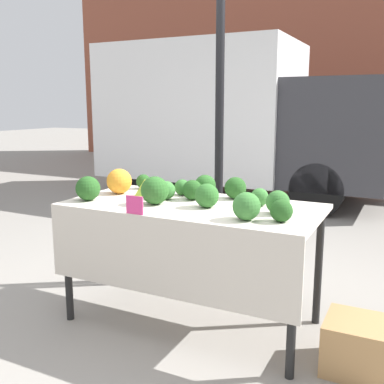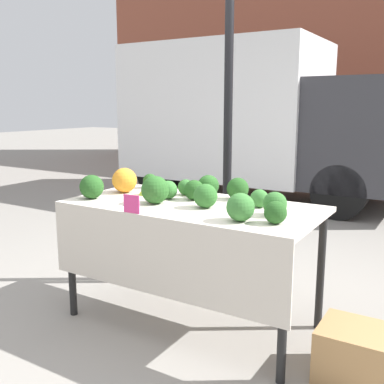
{
  "view_description": "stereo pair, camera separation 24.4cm",
  "coord_description": "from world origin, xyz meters",
  "px_view_note": "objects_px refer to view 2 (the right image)",
  "views": [
    {
      "loc": [
        1.27,
        -2.56,
        1.46
      ],
      "look_at": [
        0.0,
        0.0,
        0.9
      ],
      "focal_mm": 42.0,
      "sensor_mm": 36.0,
      "label": 1
    },
    {
      "loc": [
        1.49,
        -2.44,
        1.46
      ],
      "look_at": [
        0.0,
        0.0,
        0.9
      ],
      "focal_mm": 42.0,
      "sensor_mm": 36.0,
      "label": 2
    }
  ],
  "objects_px": {
    "produce_crate": "(354,353)",
    "orange_cauliflower": "(124,180)",
    "parked_truck": "(255,118)",
    "price_sign": "(131,204)"
  },
  "relations": [
    {
      "from": "price_sign",
      "to": "produce_crate",
      "type": "bearing_deg",
      "value": 12.69
    },
    {
      "from": "orange_cauliflower",
      "to": "produce_crate",
      "type": "relative_size",
      "value": 0.5
    },
    {
      "from": "parked_truck",
      "to": "price_sign",
      "type": "relative_size",
      "value": 37.36
    },
    {
      "from": "parked_truck",
      "to": "produce_crate",
      "type": "height_order",
      "value": "parked_truck"
    },
    {
      "from": "price_sign",
      "to": "produce_crate",
      "type": "distance_m",
      "value": 1.49
    },
    {
      "from": "parked_truck",
      "to": "orange_cauliflower",
      "type": "height_order",
      "value": "parked_truck"
    },
    {
      "from": "parked_truck",
      "to": "produce_crate",
      "type": "distance_m",
      "value": 5.03
    },
    {
      "from": "parked_truck",
      "to": "orange_cauliflower",
      "type": "xyz_separation_m",
      "value": [
        0.74,
        -4.06,
        -0.35
      ]
    },
    {
      "from": "orange_cauliflower",
      "to": "produce_crate",
      "type": "distance_m",
      "value": 1.89
    },
    {
      "from": "produce_crate",
      "to": "orange_cauliflower",
      "type": "bearing_deg",
      "value": 173.62
    }
  ]
}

